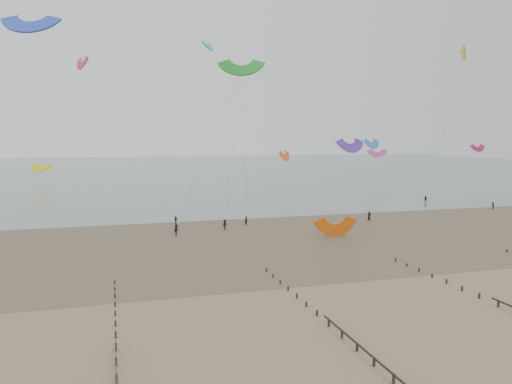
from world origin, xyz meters
TOP-DOWN VIEW (x-y plane):
  - ground at (0.00, 0.00)m, footprint 500.00×500.00m
  - sea_and_shore at (-4.08, 34.40)m, footprint 500.00×665.00m
  - kitesurfers at (19.39, 45.75)m, footprint 111.37×25.13m
  - grounded_kite at (21.50, 29.70)m, footprint 6.45×5.12m
  - kites_airborne at (-19.34, 82.16)m, footprint 248.72×117.23m

SIDE VIEW (x-z plane):
  - ground at x=0.00m, z-range 0.00..0.00m
  - grounded_kite at x=21.50m, z-range -1.72..1.72m
  - sea_and_shore at x=-4.08m, z-range -0.01..0.02m
  - kitesurfers at x=19.39m, z-range -0.05..1.79m
  - kites_airborne at x=-19.34m, z-range 1.23..41.09m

